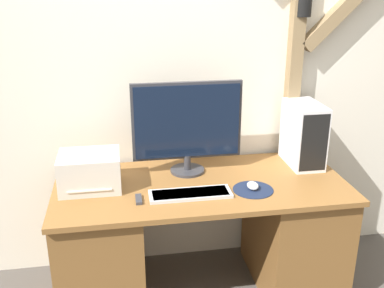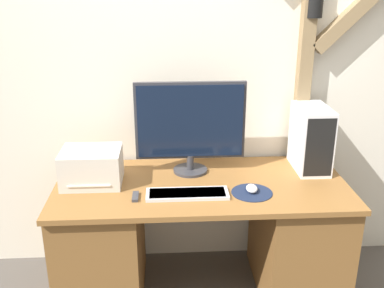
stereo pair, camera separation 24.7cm
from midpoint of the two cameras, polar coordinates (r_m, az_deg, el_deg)
wall_back at (r=2.79m, az=-2.41°, el=10.63°), size 6.40×0.15×2.77m
desk at (r=2.75m, az=-1.49°, el=-11.71°), size 1.66×0.75×0.74m
monitor at (r=2.62m, az=-3.34°, el=2.48°), size 0.65×0.21×0.55m
keyboard at (r=2.43m, az=-3.15°, el=-6.41°), size 0.44×0.14×0.02m
mousepad at (r=2.50m, az=4.96°, el=-5.87°), size 0.22×0.22×0.00m
mouse at (r=2.50m, az=4.92°, el=-5.36°), size 0.06×0.09×0.04m
computer_tower at (r=2.82m, az=11.59°, el=1.16°), size 0.18×0.33×0.39m
printer at (r=2.57m, az=-15.55°, el=-3.42°), size 0.33×0.27×0.20m
remote_control at (r=2.41m, az=-9.75°, el=-7.01°), size 0.03×0.10×0.02m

